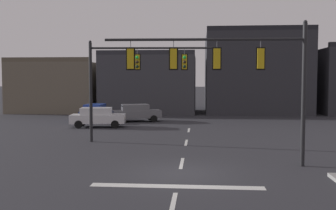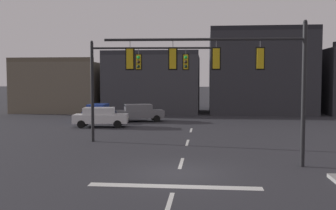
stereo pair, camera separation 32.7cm
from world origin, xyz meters
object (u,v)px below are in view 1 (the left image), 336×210
(signal_mast_far_side, at_px, (128,73))
(car_lot_farside, at_px, (136,112))
(signal_mast_near_side, at_px, (232,67))
(car_lot_nearside, at_px, (98,117))
(car_lot_middle, at_px, (95,112))

(signal_mast_far_side, distance_m, car_lot_farside, 12.43)
(signal_mast_far_side, height_order, car_lot_farside, signal_mast_far_side)
(signal_mast_near_side, xyz_separation_m, car_lot_nearside, (-9.81, 13.66, -3.61))
(car_lot_nearside, distance_m, car_lot_middle, 4.72)
(signal_mast_far_side, distance_m, car_lot_nearside, 9.02)
(signal_mast_near_side, xyz_separation_m, car_lot_farside, (-7.32, 18.15, -3.61))
(car_lot_nearside, xyz_separation_m, car_lot_farside, (2.49, 4.49, 0.00))
(car_lot_middle, xyz_separation_m, car_lot_farside, (3.96, 0.01, 0.00))
(signal_mast_far_side, xyz_separation_m, car_lot_farside, (-1.40, 11.85, -3.50))
(car_lot_nearside, xyz_separation_m, car_lot_middle, (-1.47, 4.48, 0.00))
(signal_mast_near_side, height_order, signal_mast_far_side, signal_mast_near_side)
(car_lot_middle, bearing_deg, car_lot_nearside, -71.84)
(car_lot_farside, bearing_deg, car_lot_middle, -179.90)
(signal_mast_near_side, height_order, car_lot_nearside, signal_mast_near_side)
(car_lot_middle, bearing_deg, signal_mast_far_side, -65.66)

